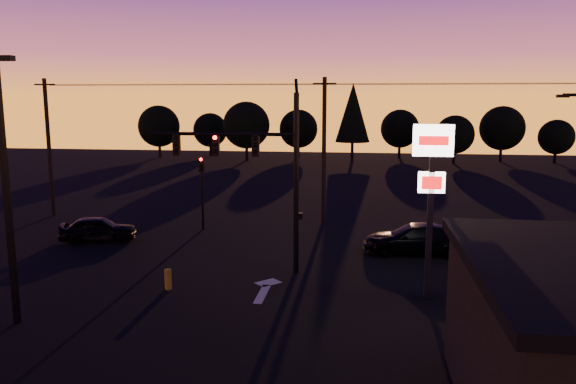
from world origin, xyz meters
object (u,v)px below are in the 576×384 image
parking_lot_light (5,174)px  pylon_sign (432,174)px  bollard (168,279)px  car_right (415,239)px  secondary_signal (202,182)px  traffic_signal_mast (260,163)px  car_left (98,229)px

parking_lot_light → pylon_sign: parking_lot_light is taller
pylon_sign → bollard: pylon_sign is taller
car_right → bollard: bearing=-59.9°
secondary_signal → bollard: 10.84m
bollard → car_right: (10.51, 6.88, 0.33)m
traffic_signal_mast → bollard: size_ratio=10.07×
secondary_signal → car_left: 6.36m
secondary_signal → car_right: (12.07, -3.56, -2.11)m
traffic_signal_mast → car_left: size_ratio=2.12×
car_left → car_right: 16.97m
traffic_signal_mast → bollard: traffic_signal_mast is taller
traffic_signal_mast → parking_lot_light: size_ratio=0.94×
pylon_sign → secondary_signal: bearing=140.2°
bollard → car_left: bearing=132.6°
bollard → car_left: (-6.47, 7.03, 0.26)m
pylon_sign → car_left: pylon_sign is taller
parking_lot_light → car_right: (14.57, 10.92, -4.52)m
car_right → pylon_sign: bearing=-3.7°
parking_lot_light → bollard: bearing=44.9°
pylon_sign → car_left: (-16.91, 6.57, -4.22)m
car_left → parking_lot_light: bearing=176.2°
car_right → car_left: bearing=-93.6°
traffic_signal_mast → car_left: (-9.81, 4.08, -4.25)m
parking_lot_light → pylon_sign: (14.50, 4.50, -0.36)m
traffic_signal_mast → secondary_signal: size_ratio=1.97×
secondary_signal → traffic_signal_mast: bearing=-56.8°
secondary_signal → pylon_sign: pylon_sign is taller
traffic_signal_mast → car_right: 9.18m
secondary_signal → pylon_sign: bearing=-39.8°
secondary_signal → car_right: 12.76m
parking_lot_light → bollard: parking_lot_light is taller
traffic_signal_mast → pylon_sign: bearing=-19.4°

